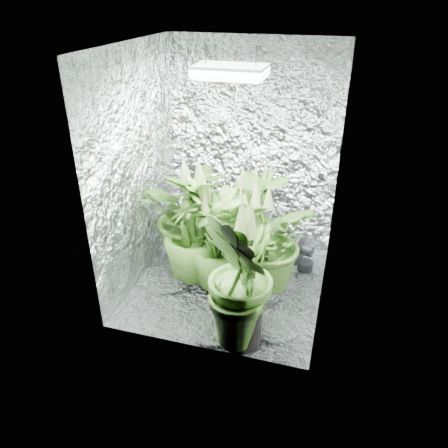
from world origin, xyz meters
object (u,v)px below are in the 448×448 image
plant_f (236,249)px  plant_c (252,216)px  plant_a (193,215)px  grow_lamp (230,71)px  plant_g (241,281)px  circulation_fan (303,254)px  plant_e (263,241)px  plant_b (236,235)px  plant_d (193,229)px  plant_h (217,242)px

plant_f → plant_c: bearing=91.2°
plant_f → plant_a: bearing=141.4°
grow_lamp → plant_g: 1.46m
grow_lamp → plant_a: bearing=146.8°
grow_lamp → circulation_fan: (0.59, 0.44, -1.67)m
plant_e → plant_c: bearing=113.1°
grow_lamp → circulation_fan: bearing=36.5°
plant_b → circulation_fan: 0.68m
plant_a → plant_g: bearing=-53.1°
grow_lamp → plant_g: (0.27, -0.64, -1.28)m
plant_g → circulation_fan: bearing=73.1°
plant_b → plant_d: size_ratio=0.85×
grow_lamp → plant_h: grow_lamp is taller
plant_b → plant_g: plant_g is taller
grow_lamp → plant_g: bearing=-67.5°
grow_lamp → plant_b: (0.01, 0.19, -1.42)m
plant_a → plant_e: size_ratio=1.07×
plant_f → plant_g: plant_g is taller
plant_c → plant_g: (0.19, -1.17, 0.11)m
grow_lamp → plant_d: size_ratio=0.47×
grow_lamp → plant_a: (-0.42, 0.28, -1.32)m
plant_g → plant_b: bearing=107.0°
grow_lamp → plant_c: size_ratio=0.51×
grow_lamp → plant_b: size_ratio=0.56×
plant_e → grow_lamp: bearing=-167.7°
plant_g → circulation_fan: (0.33, 1.08, -0.39)m
plant_e → plant_h: plant_e is taller
plant_e → plant_a: bearing=163.0°
grow_lamp → plant_e: 1.39m
plant_g → plant_h: size_ratio=1.24×
plant_e → circulation_fan: (0.31, 0.38, -0.31)m
plant_f → circulation_fan: bearing=48.9°
plant_e → plant_h: size_ratio=1.04×
grow_lamp → plant_a: 1.41m
plant_f → plant_h: bearing=148.2°
plant_e → plant_b: bearing=154.7°
plant_g → plant_c: bearing=99.1°
plant_a → plant_e: 0.74m
plant_h → circulation_fan: plant_h is taller
plant_f → grow_lamp: bearing=124.4°
plant_b → plant_c: size_ratio=0.93×
plant_h → circulation_fan: (0.70, 0.45, -0.28)m
plant_d → plant_g: plant_g is taller
plant_h → plant_c: bearing=71.3°
circulation_fan → plant_a: bearing=-155.3°
plant_d → plant_f: bearing=-22.5°
plant_e → plant_g: (-0.01, -0.70, 0.07)m
plant_a → plant_d: bearing=-71.2°
plant_d → plant_e: plant_d is taller
plant_d → plant_f: plant_d is taller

